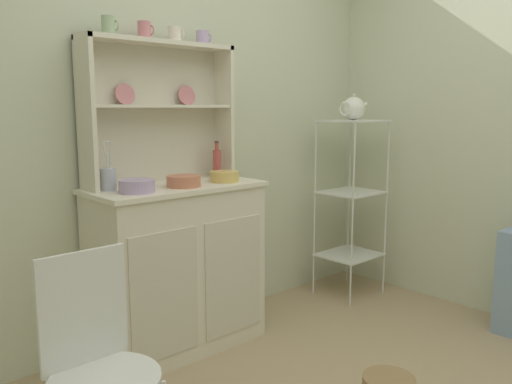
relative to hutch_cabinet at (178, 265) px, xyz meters
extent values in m
cube|color=beige|center=(0.16, 0.26, 0.78)|extent=(3.84, 0.05, 2.50)
cube|color=silver|center=(0.00, 0.00, -0.01)|extent=(0.91, 0.42, 0.91)
cube|color=beige|center=(-0.22, -0.21, -0.06)|extent=(0.38, 0.01, 0.64)
cube|color=beige|center=(0.22, -0.21, -0.06)|extent=(0.38, 0.01, 0.64)
cube|color=#EEE6CE|center=(0.00, 0.00, 0.43)|extent=(0.94, 0.45, 0.02)
cube|color=beige|center=(0.00, 0.20, 0.82)|extent=(0.87, 0.02, 0.75)
cube|color=silver|center=(-0.42, 0.12, 0.82)|extent=(0.02, 0.18, 0.75)
cube|color=silver|center=(0.42, 0.12, 0.82)|extent=(0.02, 0.18, 0.75)
cube|color=silver|center=(0.00, 0.12, 0.86)|extent=(0.83, 0.16, 0.02)
cube|color=silver|center=(0.00, 0.12, 1.18)|extent=(0.87, 0.18, 0.02)
cylinder|color=#D17A84|center=(-0.19, 0.16, 0.92)|extent=(0.11, 0.03, 0.11)
cylinder|color=#D17A84|center=(0.19, 0.16, 0.92)|extent=(0.11, 0.03, 0.11)
cylinder|color=silver|center=(1.18, -0.27, 0.15)|extent=(0.01, 0.01, 1.23)
cylinder|color=silver|center=(1.57, -0.27, 0.15)|extent=(0.01, 0.01, 1.23)
cylinder|color=silver|center=(1.18, 0.06, 0.15)|extent=(0.01, 0.01, 1.23)
cylinder|color=silver|center=(1.57, 0.06, 0.15)|extent=(0.01, 0.01, 1.23)
cube|color=silver|center=(1.38, -0.11, 0.76)|extent=(0.40, 0.35, 0.01)
cube|color=silver|center=(1.38, -0.11, 0.27)|extent=(0.40, 0.35, 0.01)
cube|color=silver|center=(1.38, -0.11, -0.18)|extent=(0.40, 0.35, 0.01)
cylinder|color=white|center=(-0.83, -0.82, -0.02)|extent=(0.36, 0.36, 0.02)
cube|color=white|center=(-0.83, -0.69, 0.18)|extent=(0.31, 0.02, 0.40)
cylinder|color=#9EB78E|center=(-0.29, 0.12, 1.24)|extent=(0.06, 0.06, 0.09)
torus|color=#9EB78E|center=(-0.24, 0.12, 1.25)|extent=(0.01, 0.05, 0.05)
cylinder|color=#D17A84|center=(-0.09, 0.12, 1.24)|extent=(0.07, 0.07, 0.09)
torus|color=#D17A84|center=(-0.05, 0.12, 1.25)|extent=(0.01, 0.05, 0.05)
cylinder|color=silver|center=(0.10, 0.12, 1.24)|extent=(0.07, 0.07, 0.08)
torus|color=silver|center=(0.14, 0.12, 1.24)|extent=(0.01, 0.05, 0.05)
cylinder|color=#B79ECC|center=(0.28, 0.12, 1.24)|extent=(0.07, 0.07, 0.08)
torus|color=#B79ECC|center=(0.33, 0.12, 1.24)|extent=(0.01, 0.04, 0.04)
cylinder|color=#B79ECC|center=(-0.27, -0.07, 0.47)|extent=(0.17, 0.17, 0.06)
cylinder|color=#C67556|center=(0.00, -0.07, 0.47)|extent=(0.18, 0.18, 0.06)
cylinder|color=#DBB760|center=(0.27, -0.07, 0.47)|extent=(0.16, 0.16, 0.06)
cylinder|color=#B74C47|center=(0.35, 0.09, 0.52)|extent=(0.05, 0.05, 0.16)
cylinder|color=#B74C47|center=(0.35, 0.09, 0.63)|extent=(0.02, 0.02, 0.04)
cylinder|color=#4C382D|center=(0.35, 0.09, 0.65)|extent=(0.03, 0.03, 0.01)
cylinder|color=#B2B7C6|center=(-0.35, 0.08, 0.50)|extent=(0.08, 0.08, 0.11)
cylinder|color=silver|center=(-0.36, 0.06, 0.58)|extent=(0.04, 0.02, 0.19)
ellipsoid|color=silver|center=(-0.36, 0.06, 0.69)|extent=(0.02, 0.01, 0.01)
cylinder|color=silver|center=(-0.33, 0.09, 0.58)|extent=(0.02, 0.02, 0.19)
ellipsoid|color=silver|center=(-0.33, 0.09, 0.69)|extent=(0.02, 0.01, 0.01)
sphere|color=white|center=(1.38, -0.11, 0.84)|extent=(0.16, 0.16, 0.16)
sphere|color=silver|center=(1.38, -0.11, 0.93)|extent=(0.02, 0.02, 0.02)
cylinder|color=white|center=(1.48, -0.11, 0.86)|extent=(0.09, 0.02, 0.07)
torus|color=white|center=(1.29, -0.11, 0.84)|extent=(0.01, 0.10, 0.10)
camera|label=1|loc=(-1.52, -2.30, 0.85)|focal=36.43mm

